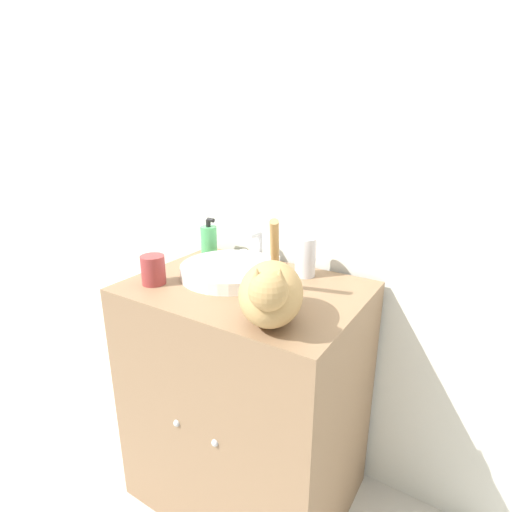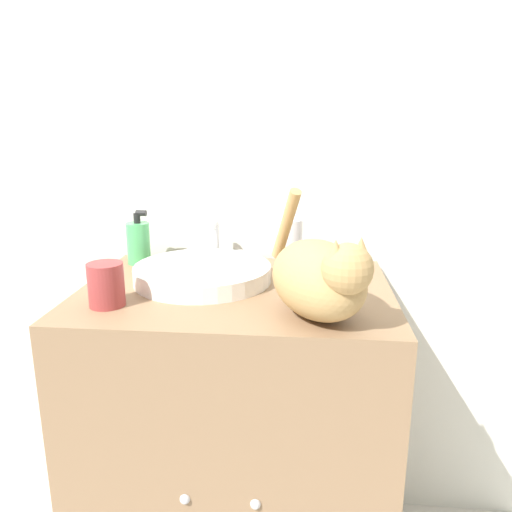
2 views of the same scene
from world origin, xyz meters
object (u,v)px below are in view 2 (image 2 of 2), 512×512
object	(u,v)px
soap_bottle	(138,242)
spray_bottle	(289,239)
cat	(320,277)
cup	(106,285)

from	to	relation	value
soap_bottle	spray_bottle	size ratio (longest dim) A/B	0.91
cat	soap_bottle	size ratio (longest dim) A/B	2.36
cat	cup	bearing A→B (deg)	-120.36
cup	soap_bottle	bearing A→B (deg)	96.47
soap_bottle	spray_bottle	world-z (taller)	spray_bottle
soap_bottle	cat	bearing A→B (deg)	-36.06
cat	spray_bottle	size ratio (longest dim) A/B	2.14
cat	spray_bottle	world-z (taller)	cat
cat	soap_bottle	world-z (taller)	cat
cat	cup	xyz separation A→B (m)	(-0.49, 0.03, -0.04)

